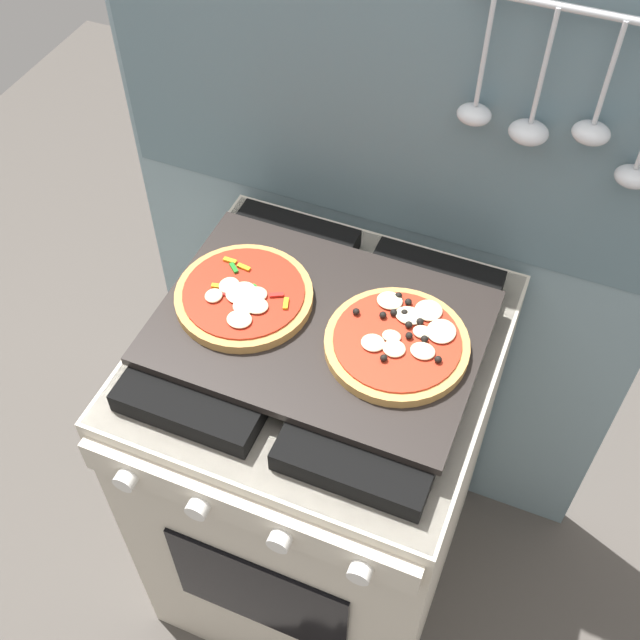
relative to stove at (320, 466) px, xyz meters
name	(u,v)px	position (x,y,z in m)	size (l,w,h in m)	color
ground_plane	(320,555)	(0.00, 0.00, -0.45)	(4.00, 4.00, 0.00)	#4C4742
kitchen_backsplash	(384,249)	(0.00, 0.34, 0.34)	(1.10, 0.09, 1.55)	#7A939E
stove	(320,466)	(0.00, 0.00, 0.00)	(0.60, 0.64, 0.90)	beige
baking_tray	(320,327)	(0.00, 0.00, 0.46)	(0.54, 0.38, 0.02)	black
pizza_left	(243,297)	(-0.14, 0.00, 0.48)	(0.24, 0.24, 0.03)	#C18947
pizza_right	(398,342)	(0.14, 0.01, 0.48)	(0.24, 0.24, 0.03)	tan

